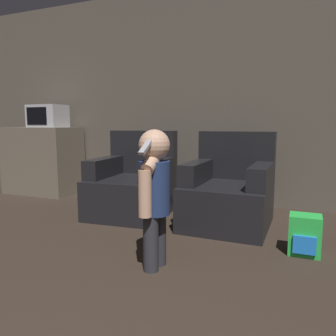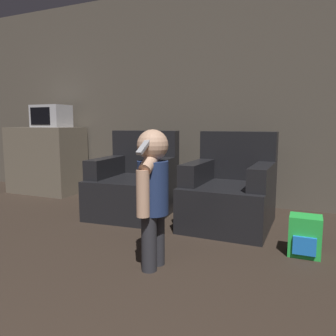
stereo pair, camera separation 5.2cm
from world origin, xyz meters
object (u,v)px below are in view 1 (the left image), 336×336
object	(u,v)px
armchair_left	(134,185)
armchair_right	(229,193)
microwave	(48,116)
person_toddler	(154,188)
toy_backpack	(305,235)

from	to	relation	value
armchair_left	armchair_right	xyz separation A→B (m)	(1.03, 0.00, 0.00)
armchair_right	microwave	distance (m)	2.76
armchair_right	person_toddler	xyz separation A→B (m)	(-0.26, -1.16, 0.24)
person_toddler	toy_backpack	distance (m)	1.19
armchair_left	toy_backpack	xyz separation A→B (m)	(1.71, -0.53, -0.16)
armchair_left	microwave	bearing A→B (deg)	158.24
toy_backpack	armchair_left	bearing A→B (deg)	162.74
person_toddler	microwave	world-z (taller)	microwave
armchair_right	microwave	world-z (taller)	microwave
toy_backpack	microwave	bearing A→B (deg)	162.76
person_toddler	armchair_right	bearing A→B (deg)	171.00
person_toddler	toy_backpack	world-z (taller)	person_toddler
person_toddler	toy_backpack	xyz separation A→B (m)	(0.93, 0.63, -0.40)
microwave	person_toddler	bearing A→B (deg)	-35.05
person_toddler	toy_backpack	size ratio (longest dim) A/B	3.11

